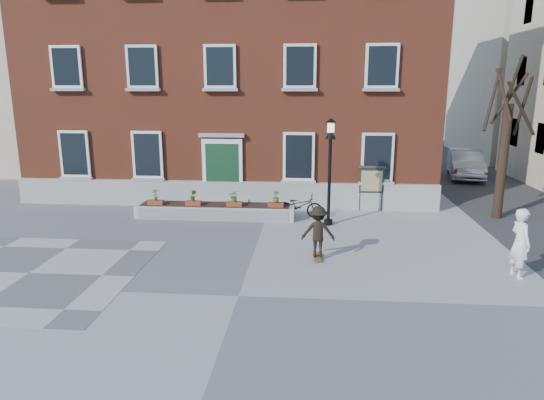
# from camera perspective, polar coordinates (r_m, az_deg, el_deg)

# --- Properties ---
(ground) EXTENTS (100.00, 100.00, 0.00)m
(ground) POSITION_cam_1_polar(r_m,az_deg,el_deg) (12.20, -3.97, -11.20)
(ground) COLOR gray
(ground) RESTS_ON ground
(checker_patch) EXTENTS (6.00, 6.00, 0.01)m
(checker_patch) POSITION_cam_1_polar(r_m,az_deg,el_deg) (15.12, -26.67, -7.68)
(checker_patch) COLOR #565658
(checker_patch) RESTS_ON ground
(distant_building) EXTENTS (10.00, 12.00, 13.00)m
(distant_building) POSITION_cam_1_polar(r_m,az_deg,el_deg) (36.75, -28.69, 14.02)
(distant_building) COLOR beige
(distant_building) RESTS_ON ground
(bicycle) EXTENTS (1.85, 0.73, 0.96)m
(bicycle) POSITION_cam_1_polar(r_m,az_deg,el_deg) (18.96, 3.23, -0.66)
(bicycle) COLOR black
(bicycle) RESTS_ON ground
(parked_car) EXTENTS (2.53, 5.01, 1.57)m
(parked_car) POSITION_cam_1_polar(r_m,az_deg,el_deg) (29.25, 21.83, 3.99)
(parked_car) COLOR silver
(parked_car) RESTS_ON ground
(bystander) EXTENTS (0.60, 0.78, 1.92)m
(bystander) POSITION_cam_1_polar(r_m,az_deg,el_deg) (14.56, 27.15, -4.55)
(bystander) COLOR white
(bystander) RESTS_ON ground
(brick_building) EXTENTS (18.40, 10.85, 12.60)m
(brick_building) POSITION_cam_1_polar(r_m,az_deg,el_deg) (25.25, -3.95, 16.14)
(brick_building) COLOR brown
(brick_building) RESTS_ON ground
(planter_assembly) EXTENTS (6.20, 1.12, 1.15)m
(planter_assembly) POSITION_cam_1_polar(r_m,az_deg,el_deg) (19.12, -6.66, -1.15)
(planter_assembly) COLOR beige
(planter_assembly) RESTS_ON ground
(bare_tree) EXTENTS (1.83, 1.83, 6.16)m
(bare_tree) POSITION_cam_1_polar(r_m,az_deg,el_deg) (20.44, 25.66, 5.66)
(bare_tree) COLOR #312115
(bare_tree) RESTS_ON ground
(lamp_post) EXTENTS (0.40, 0.40, 3.93)m
(lamp_post) POSITION_cam_1_polar(r_m,az_deg,el_deg) (17.66, 6.84, 5.04)
(lamp_post) COLOR black
(lamp_post) RESTS_ON ground
(notice_board) EXTENTS (1.10, 0.16, 1.87)m
(notice_board) POSITION_cam_1_polar(r_m,az_deg,el_deg) (20.26, 11.63, 2.26)
(notice_board) COLOR #193220
(notice_board) RESTS_ON ground
(skateboarder) EXTENTS (1.01, 0.78, 1.62)m
(skateboarder) POSITION_cam_1_polar(r_m,az_deg,el_deg) (14.43, 5.45, -3.73)
(skateboarder) COLOR brown
(skateboarder) RESTS_ON ground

